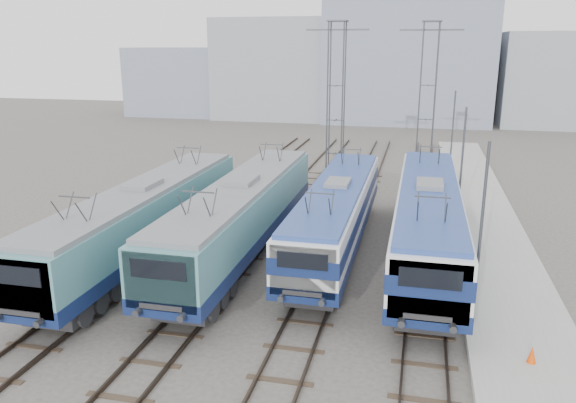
{
  "coord_description": "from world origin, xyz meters",
  "views": [
    {
      "loc": [
        6.12,
        -19.22,
        10.35
      ],
      "look_at": [
        -0.07,
        7.0,
        2.82
      ],
      "focal_mm": 35.0,
      "sensor_mm": 36.0,
      "label": 1
    }
  ],
  "objects_px": {
    "locomotive_far_left": "(143,217)",
    "mast_mid": "(461,168)",
    "locomotive_far_right": "(428,216)",
    "safety_cone": "(532,355)",
    "locomotive_center_left": "(241,213)",
    "mast_rear": "(452,136)",
    "mast_front": "(481,233)",
    "catenary_tower_east": "(427,97)",
    "locomotive_center_right": "(337,211)",
    "catenary_tower_west": "(336,98)"
  },
  "relations": [
    {
      "from": "mast_front",
      "to": "safety_cone",
      "type": "bearing_deg",
      "value": -66.24
    },
    {
      "from": "catenary_tower_west",
      "to": "mast_rear",
      "type": "distance_m",
      "value": 9.99
    },
    {
      "from": "safety_cone",
      "to": "mast_rear",
      "type": "bearing_deg",
      "value": 93.22
    },
    {
      "from": "locomotive_center_left",
      "to": "safety_cone",
      "type": "xyz_separation_m",
      "value": [
        12.4,
        -7.68,
        -1.74
      ]
    },
    {
      "from": "mast_rear",
      "to": "locomotive_far_right",
      "type": "bearing_deg",
      "value": -95.73
    },
    {
      "from": "locomotive_center_right",
      "to": "mast_mid",
      "type": "xyz_separation_m",
      "value": [
        6.35,
        6.03,
        1.27
      ]
    },
    {
      "from": "catenary_tower_west",
      "to": "mast_mid",
      "type": "xyz_separation_m",
      "value": [
        8.6,
        -8.0,
        -3.14
      ]
    },
    {
      "from": "locomotive_far_left",
      "to": "mast_front",
      "type": "xyz_separation_m",
      "value": [
        15.35,
        -2.56,
        1.21
      ]
    },
    {
      "from": "locomotive_far_left",
      "to": "locomotive_far_right",
      "type": "xyz_separation_m",
      "value": [
        13.5,
        3.0,
        0.1
      ]
    },
    {
      "from": "catenary_tower_west",
      "to": "mast_rear",
      "type": "relative_size",
      "value": 1.71
    },
    {
      "from": "locomotive_far_right",
      "to": "catenary_tower_east",
      "type": "bearing_deg",
      "value": 90.87
    },
    {
      "from": "locomotive_center_left",
      "to": "locomotive_center_right",
      "type": "height_order",
      "value": "locomotive_center_left"
    },
    {
      "from": "catenary_tower_west",
      "to": "mast_front",
      "type": "height_order",
      "value": "catenary_tower_west"
    },
    {
      "from": "locomotive_far_left",
      "to": "locomotive_center_left",
      "type": "distance_m",
      "value": 4.78
    },
    {
      "from": "locomotive_center_right",
      "to": "locomotive_far_right",
      "type": "relative_size",
      "value": 0.93
    },
    {
      "from": "locomotive_far_left",
      "to": "mast_rear",
      "type": "xyz_separation_m",
      "value": [
        15.35,
        21.44,
        1.21
      ]
    },
    {
      "from": "catenary_tower_west",
      "to": "mast_mid",
      "type": "relative_size",
      "value": 1.71
    },
    {
      "from": "locomotive_far_left",
      "to": "mast_mid",
      "type": "relative_size",
      "value": 2.63
    },
    {
      "from": "locomotive_center_left",
      "to": "mast_front",
      "type": "xyz_separation_m",
      "value": [
        10.85,
        -4.17,
        1.17
      ]
    },
    {
      "from": "mast_front",
      "to": "catenary_tower_west",
      "type": "bearing_deg",
      "value": 113.27
    },
    {
      "from": "locomotive_far_right",
      "to": "catenary_tower_west",
      "type": "xyz_separation_m",
      "value": [
        -6.75,
        14.45,
        4.25
      ]
    },
    {
      "from": "mast_rear",
      "to": "catenary_tower_east",
      "type": "bearing_deg",
      "value": -136.4
    },
    {
      "from": "locomotive_center_right",
      "to": "catenary_tower_west",
      "type": "distance_m",
      "value": 14.88
    },
    {
      "from": "mast_mid",
      "to": "safety_cone",
      "type": "relative_size",
      "value": 11.99
    },
    {
      "from": "safety_cone",
      "to": "catenary_tower_east",
      "type": "bearing_deg",
      "value": 98.13
    },
    {
      "from": "locomotive_far_left",
      "to": "mast_front",
      "type": "bearing_deg",
      "value": -9.46
    },
    {
      "from": "catenary_tower_east",
      "to": "locomotive_far_right",
      "type": "bearing_deg",
      "value": -89.13
    },
    {
      "from": "locomotive_far_right",
      "to": "mast_rear",
      "type": "relative_size",
      "value": 2.68
    },
    {
      "from": "locomotive_center_right",
      "to": "mast_front",
      "type": "xyz_separation_m",
      "value": [
        6.35,
        -5.97,
        1.27
      ]
    },
    {
      "from": "catenary_tower_east",
      "to": "catenary_tower_west",
      "type": "bearing_deg",
      "value": -162.9
    },
    {
      "from": "locomotive_center_right",
      "to": "catenary_tower_west",
      "type": "relative_size",
      "value": 1.45
    },
    {
      "from": "mast_front",
      "to": "safety_cone",
      "type": "xyz_separation_m",
      "value": [
        1.55,
        -3.51,
        -2.91
      ]
    },
    {
      "from": "mast_mid",
      "to": "mast_rear",
      "type": "relative_size",
      "value": 1.0
    },
    {
      "from": "catenary_tower_west",
      "to": "mast_front",
      "type": "distance_m",
      "value": 22.0
    },
    {
      "from": "catenary_tower_west",
      "to": "safety_cone",
      "type": "bearing_deg",
      "value": -66.66
    },
    {
      "from": "mast_rear",
      "to": "locomotive_far_left",
      "type": "bearing_deg",
      "value": -125.6
    },
    {
      "from": "locomotive_center_left",
      "to": "catenary_tower_east",
      "type": "height_order",
      "value": "catenary_tower_east"
    },
    {
      "from": "catenary_tower_east",
      "to": "mast_mid",
      "type": "xyz_separation_m",
      "value": [
        2.1,
        -10.0,
        -3.14
      ]
    },
    {
      "from": "catenary_tower_east",
      "to": "mast_front",
      "type": "xyz_separation_m",
      "value": [
        2.1,
        -22.0,
        -3.14
      ]
    },
    {
      "from": "locomotive_center_left",
      "to": "locomotive_far_right",
      "type": "xyz_separation_m",
      "value": [
        9.0,
        1.38,
        0.06
      ]
    },
    {
      "from": "locomotive_center_right",
      "to": "catenary_tower_east",
      "type": "distance_m",
      "value": 17.16
    },
    {
      "from": "locomotive_center_left",
      "to": "mast_mid",
      "type": "distance_m",
      "value": 13.43
    },
    {
      "from": "locomotive_far_right",
      "to": "safety_cone",
      "type": "bearing_deg",
      "value": -69.46
    },
    {
      "from": "catenary_tower_west",
      "to": "safety_cone",
      "type": "xyz_separation_m",
      "value": [
        10.15,
        -23.51,
        -6.05
      ]
    },
    {
      "from": "locomotive_far_left",
      "to": "safety_cone",
      "type": "relative_size",
      "value": 31.56
    },
    {
      "from": "locomotive_far_right",
      "to": "catenary_tower_west",
      "type": "height_order",
      "value": "catenary_tower_west"
    },
    {
      "from": "locomotive_far_left",
      "to": "mast_mid",
      "type": "bearing_deg",
      "value": 31.6
    },
    {
      "from": "locomotive_center_left",
      "to": "mast_front",
      "type": "relative_size",
      "value": 2.68
    },
    {
      "from": "locomotive_center_left",
      "to": "mast_mid",
      "type": "bearing_deg",
      "value": 35.81
    },
    {
      "from": "mast_front",
      "to": "mast_mid",
      "type": "xyz_separation_m",
      "value": [
        0.0,
        12.0,
        0.0
      ]
    }
  ]
}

